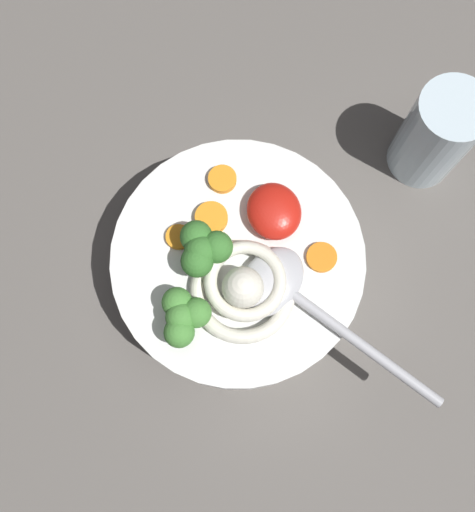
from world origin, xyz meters
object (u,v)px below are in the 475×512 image
drinking_glass (436,135)px  noodle_pile (243,287)px  soup_spoon (289,291)px  soup_bowl (238,266)px

drinking_glass → noodle_pile: bearing=113.3°
soup_spoon → drinking_glass: 19.69cm
soup_spoon → drinking_glass: drinking_glass is taller
soup_spoon → drinking_glass: size_ratio=1.59×
noodle_pile → soup_spoon: (-1.23, -3.26, -0.32)cm
noodle_pile → drinking_glass: bearing=-66.7°
noodle_pile → soup_bowl: bearing=-7.4°
soup_bowl → soup_spoon: soup_spoon is taller
noodle_pile → drinking_glass: size_ratio=0.89×
soup_bowl → drinking_glass: drinking_glass is taller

